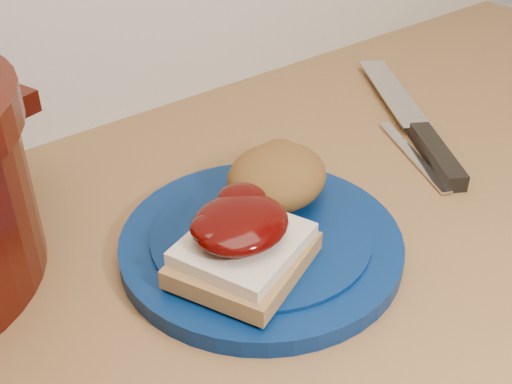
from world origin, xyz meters
TOP-DOWN VIEW (x-y plane):
  - plate at (0.01, 1.49)m, footprint 0.32×0.32m
  - sandwich at (-0.03, 1.47)m, footprint 0.14×0.13m
  - stuffing_mound at (0.06, 1.52)m, footprint 0.13×0.12m
  - chef_knife at (0.28, 1.53)m, footprint 0.19×0.29m
  - butter_knife at (0.25, 1.51)m, footprint 0.07×0.15m

SIDE VIEW (x-z plane):
  - butter_knife at x=0.25m, z-range 0.90..0.90m
  - plate at x=0.01m, z-range 0.90..0.92m
  - chef_knife at x=0.28m, z-range 0.90..0.92m
  - sandwich at x=-0.03m, z-range 0.92..0.97m
  - stuffing_mound at x=0.06m, z-range 0.92..0.97m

